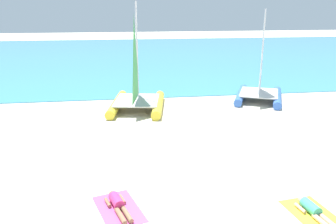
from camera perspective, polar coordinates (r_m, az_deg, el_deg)
The scene contains 8 objects.
ground_plane at distance 19.53m, azimuth -1.82°, elevation 0.25°, with size 120.00×120.00×0.00m, color beige.
ocean_water at distance 41.68m, azimuth -5.42°, elevation 9.12°, with size 120.00×40.00×0.05m, color teal.
sailboat_blue at distance 22.08m, azimuth 14.53°, elevation 3.82°, with size 4.11×4.85×5.38m.
sailboat_yellow at distance 19.60m, azimuth -5.03°, elevation 2.87°, with size 3.55×4.86×5.80m.
towel_left at distance 10.54m, azimuth -7.94°, elevation -15.22°, with size 1.10×1.90×0.01m, color #D84C99.
sunbather_left at distance 10.53m, azimuth -8.08°, elevation -14.46°, with size 0.82×1.54×0.30m.
towel_right at distance 10.93m, azimuth 22.59°, elevation -15.21°, with size 1.10×1.90×0.01m, color yellow.
sunbather_right at distance 10.91m, azimuth 22.45°, elevation -14.49°, with size 0.61×1.57×0.30m.
Camera 1 is at (-2.08, -8.60, 5.57)m, focal length 37.80 mm.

